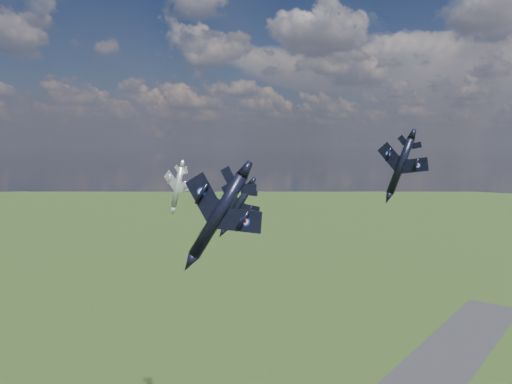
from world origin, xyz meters
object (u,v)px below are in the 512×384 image
Objects in this scene: jet_lead_navy at (237,207)px; jet_left_silver at (177,187)px; jet_right_navy at (218,216)px; jet_high_navy at (400,166)px.

jet_left_silver is at bearing 164.42° from jet_lead_navy.
jet_right_navy reaches higher than jet_lead_navy.
jet_high_navy reaches higher than jet_left_silver.
jet_left_silver is (-20.65, 3.16, 2.90)m from jet_lead_navy.
jet_lead_navy is at bearing -11.14° from jet_left_silver.
jet_high_navy is 1.09× the size of jet_left_silver.
jet_left_silver reaches higher than jet_lead_navy.
jet_right_navy is 1.18× the size of jet_left_silver.
jet_right_navy is (24.22, -32.98, 4.05)m from jet_lead_navy.
jet_high_navy is 51.11m from jet_left_silver.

